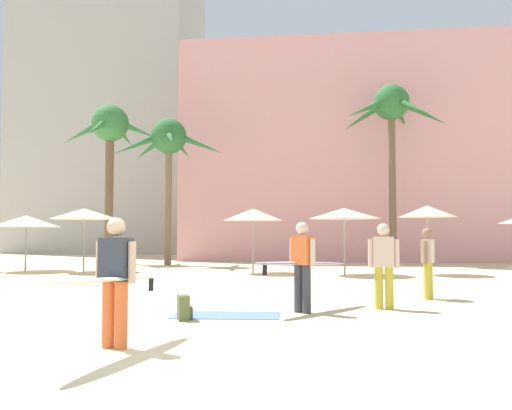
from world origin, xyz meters
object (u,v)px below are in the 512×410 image
palm_tree_left (168,144)px  cafe_umbrella_3 (26,221)px  backpack (184,308)px  palm_tree_far_left (110,134)px  person_near_left (302,263)px  beach_towel (226,315)px  person_far_right (384,262)px  person_mid_center (112,277)px  palm_tree_center (392,114)px  person_near_right (428,260)px  cafe_umbrella_0 (84,214)px  cafe_umbrella_5 (427,211)px  cafe_umbrella_2 (253,215)px  cafe_umbrella_6 (344,213)px

palm_tree_left → cafe_umbrella_3: palm_tree_left is taller
palm_tree_left → backpack: 17.21m
palm_tree_far_left → person_near_left: 19.33m
beach_towel → person_far_right: 3.28m
cafe_umbrella_3 → person_mid_center: cafe_umbrella_3 is taller
palm_tree_left → palm_tree_center: (10.59, 1.46, 1.50)m
palm_tree_left → person_near_right: 16.10m
palm_tree_far_left → person_near_left: palm_tree_far_left is taller
cafe_umbrella_0 → palm_tree_far_left: bearing=103.3°
person_near_left → person_far_right: (1.57, 0.57, -0.00)m
cafe_umbrella_5 → backpack: size_ratio=5.95×
person_mid_center → cafe_umbrella_3: bearing=-131.8°
cafe_umbrella_3 → person_mid_center: 16.11m
beach_towel → backpack: (-0.62, -0.58, 0.19)m
person_mid_center → person_far_right: bearing=151.4°
cafe_umbrella_2 → person_near_left: (2.16, -9.84, -1.28)m
cafe_umbrella_0 → person_near_left: bearing=-47.9°
palm_tree_far_left → palm_tree_center: (13.95, 0.34, 0.74)m
backpack → cafe_umbrella_3: bearing=107.4°
palm_tree_far_left → person_near_left: (10.13, -15.48, -5.59)m
beach_towel → person_mid_center: size_ratio=0.72×
cafe_umbrella_6 → backpack: size_ratio=6.18×
palm_tree_center → backpack: 19.32m
palm_tree_left → person_mid_center: bearing=-76.0°
cafe_umbrella_5 → person_mid_center: (-6.52, -13.39, -1.37)m
cafe_umbrella_5 → person_far_right: size_ratio=1.50×
cafe_umbrella_0 → person_near_left: size_ratio=1.16×
cafe_umbrella_0 → cafe_umbrella_3: size_ratio=1.02×
cafe_umbrella_0 → beach_towel: 12.91m
cafe_umbrella_5 → cafe_umbrella_6: 3.04m
cafe_umbrella_2 → person_mid_center: 13.48m
cafe_umbrella_3 → cafe_umbrella_5: size_ratio=1.04×
cafe_umbrella_6 → palm_tree_far_left: bearing=151.4°
palm_tree_far_left → person_far_right: palm_tree_far_left is taller
cafe_umbrella_6 → backpack: 11.17m
cafe_umbrella_6 → person_near_left: cafe_umbrella_6 is taller
person_near_left → person_near_right: (2.75, 2.34, -0.04)m
cafe_umbrella_2 → person_far_right: size_ratio=1.45×
cafe_umbrella_0 → person_far_right: size_ratio=1.58×
palm_tree_far_left → backpack: palm_tree_far_left is taller
cafe_umbrella_2 → cafe_umbrella_5: (6.38, -0.03, 0.09)m
backpack → person_far_right: size_ratio=0.25×
cafe_umbrella_5 → person_mid_center: cafe_umbrella_5 is taller
person_near_right → person_far_right: size_ratio=0.96×
palm_tree_far_left → person_mid_center: bearing=-67.7°
palm_tree_center → cafe_umbrella_0: palm_tree_center is taller
person_near_right → beach_towel: bearing=59.2°
cafe_umbrella_5 → beach_towel: (-5.57, -10.43, -2.27)m
palm_tree_far_left → backpack: 19.62m
palm_tree_far_left → cafe_umbrella_6: 13.62m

